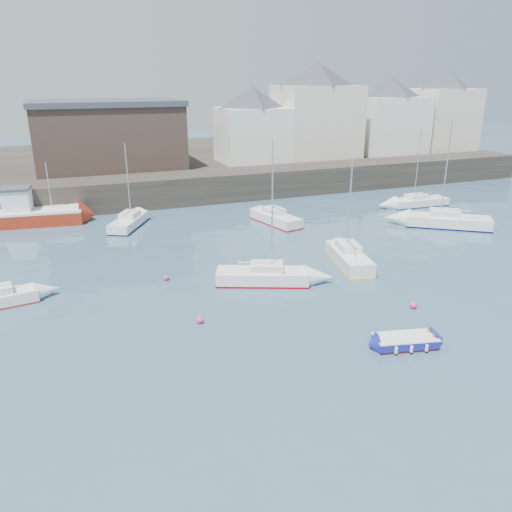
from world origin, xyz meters
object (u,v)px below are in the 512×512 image
object	(u,v)px
sailboat_d	(448,221)
sailboat_h	(129,222)
blue_dinghy	(405,341)
buoy_mid	(413,308)
fishing_boat	(31,213)
sailboat_g	(418,202)
sailboat_b	(263,276)
sailboat_f	(275,218)
buoy_far	(166,280)
buoy_near	(200,323)
sailboat_c	(349,257)

from	to	relation	value
sailboat_d	sailboat_h	xyz separation A→B (m)	(-26.86, 10.48, -0.08)
blue_dinghy	buoy_mid	distance (m)	4.82
sailboat_d	sailboat_h	world-z (taller)	sailboat_d
fishing_boat	sailboat_g	distance (m)	38.46
sailboat_d	sailboat_b	bearing A→B (deg)	-163.47
sailboat_f	sailboat_h	size ratio (longest dim) A/B	1.01
blue_dinghy	buoy_mid	bearing A→B (deg)	47.26
blue_dinghy	buoy_far	xyz separation A→B (m)	(-9.42, 13.06, -0.33)
sailboat_d	buoy_far	xyz separation A→B (m)	(-26.33, -3.27, -0.57)
sailboat_h	sailboat_g	bearing A→B (deg)	-5.94
buoy_near	sailboat_d	bearing A→B (deg)	21.32
sailboat_c	buoy_mid	world-z (taller)	sailboat_c
fishing_boat	sailboat_g	world-z (taller)	sailboat_g
sailboat_f	buoy_near	distance (m)	20.47
sailboat_f	blue_dinghy	bearing A→B (deg)	-97.02
buoy_far	sailboat_b	bearing A→B (deg)	-25.57
blue_dinghy	sailboat_g	distance (m)	30.77
sailboat_c	sailboat_h	distance (m)	20.64
fishing_boat	sailboat_f	bearing A→B (deg)	-20.83
blue_dinghy	sailboat_g	size ratio (longest dim) A/B	0.42
blue_dinghy	sailboat_d	xyz separation A→B (m)	(16.91, 16.34, 0.24)
buoy_near	buoy_mid	size ratio (longest dim) A/B	0.98
buoy_near	sailboat_b	bearing A→B (deg)	36.70
sailboat_d	sailboat_f	size ratio (longest dim) A/B	1.25
blue_dinghy	sailboat_b	distance (m)	10.86
sailboat_d	buoy_far	size ratio (longest dim) A/B	25.37
sailboat_d	buoy_far	bearing A→B (deg)	-172.91
fishing_boat	sailboat_d	xyz separation A→B (m)	(35.12, -14.65, -0.52)
sailboat_b	sailboat_g	world-z (taller)	sailboat_g
sailboat_g	buoy_near	bearing A→B (deg)	-148.45
sailboat_b	sailboat_f	xyz separation A→B (m)	(6.39, 12.72, 0.02)
sailboat_b	buoy_mid	bearing A→B (deg)	-44.58
buoy_far	fishing_boat	bearing A→B (deg)	116.13
sailboat_b	sailboat_d	world-z (taller)	sailboat_d
blue_dinghy	sailboat_c	world-z (taller)	sailboat_c
sailboat_b	sailboat_g	xyz separation A→B (m)	(23.12, 13.49, -0.06)
sailboat_b	buoy_far	size ratio (longest dim) A/B	21.13
blue_dinghy	fishing_boat	xyz separation A→B (m)	(-18.21, 30.99, 0.76)
sailboat_c	sailboat_g	xyz separation A→B (m)	(16.09, 12.61, -0.13)
sailboat_c	sailboat_g	distance (m)	20.44
sailboat_b	sailboat_h	bearing A→B (deg)	111.09
sailboat_d	blue_dinghy	bearing A→B (deg)	-135.98
sailboat_f	sailboat_g	xyz separation A→B (m)	(16.73, 0.77, -0.08)
sailboat_f	sailboat_g	distance (m)	16.75
fishing_boat	sailboat_d	distance (m)	38.05
sailboat_d	sailboat_f	bearing A→B (deg)	154.72
blue_dinghy	sailboat_f	bearing A→B (deg)	82.98
sailboat_h	buoy_far	world-z (taller)	sailboat_h
sailboat_f	buoy_near	xyz separation A→B (m)	(-11.78, -16.73, -0.53)
sailboat_c	buoy_mid	bearing A→B (deg)	-91.54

